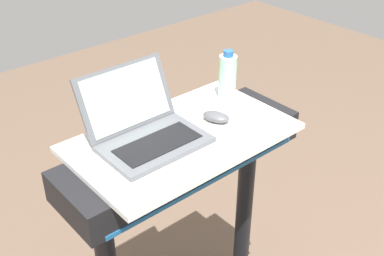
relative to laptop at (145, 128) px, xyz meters
The scene contains 4 objects.
desk_board 0.14m from the laptop, 25.23° to the right, with size 0.75×0.45×0.02m, color white.
laptop is the anchor object (origin of this frame).
computer_mouse 0.27m from the laptop, 12.96° to the right, with size 0.06×0.10×0.03m, color #4C4C51.
water_bottle 0.42m from the laptop, ahead, with size 0.07×0.07×0.19m.
Camera 1 is at (-0.88, -0.38, 1.98)m, focal length 45.76 mm.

